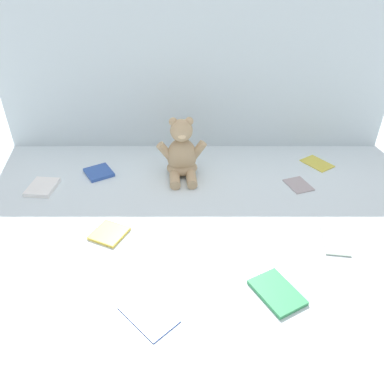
{
  "coord_description": "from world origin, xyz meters",
  "views": [
    {
      "loc": [
        -0.01,
        -1.06,
        0.75
      ],
      "look_at": [
        -0.01,
        -0.1,
        0.1
      ],
      "focal_mm": 35.3,
      "sensor_mm": 36.0,
      "label": 1
    }
  ],
  "objects_px": {
    "teddy_bear": "(183,155)",
    "book_case_0": "(278,293)",
    "book_case_1": "(150,314)",
    "book_case_3": "(44,187)",
    "book_case_7": "(336,241)",
    "book_case_5": "(319,163)",
    "book_case_6": "(300,185)",
    "book_case_4": "(100,172)",
    "book_case_2": "(110,233)"
  },
  "relations": [
    {
      "from": "teddy_bear",
      "to": "book_case_0",
      "type": "relative_size",
      "value": 1.7
    },
    {
      "from": "book_case_1",
      "to": "book_case_3",
      "type": "xyz_separation_m",
      "value": [
        -0.43,
        0.55,
        0.0
      ]
    },
    {
      "from": "book_case_3",
      "to": "book_case_7",
      "type": "distance_m",
      "value": 1.0
    },
    {
      "from": "teddy_bear",
      "to": "book_case_5",
      "type": "distance_m",
      "value": 0.55
    },
    {
      "from": "book_case_1",
      "to": "book_case_6",
      "type": "relative_size",
      "value": 1.4
    },
    {
      "from": "book_case_4",
      "to": "book_case_6",
      "type": "relative_size",
      "value": 1.01
    },
    {
      "from": "book_case_6",
      "to": "book_case_3",
      "type": "bearing_deg",
      "value": 161.8
    },
    {
      "from": "book_case_0",
      "to": "book_case_1",
      "type": "xyz_separation_m",
      "value": [
        -0.32,
        -0.06,
        -0.0
      ]
    },
    {
      "from": "book_case_6",
      "to": "book_case_7",
      "type": "distance_m",
      "value": 0.31
    },
    {
      "from": "book_case_6",
      "to": "book_case_7",
      "type": "bearing_deg",
      "value": -102.81
    },
    {
      "from": "book_case_4",
      "to": "book_case_6",
      "type": "xyz_separation_m",
      "value": [
        0.75,
        -0.08,
        -0.0
      ]
    },
    {
      "from": "teddy_bear",
      "to": "book_case_6",
      "type": "distance_m",
      "value": 0.44
    },
    {
      "from": "book_case_6",
      "to": "teddy_bear",
      "type": "bearing_deg",
      "value": 149.71
    },
    {
      "from": "teddy_bear",
      "to": "book_case_2",
      "type": "height_order",
      "value": "teddy_bear"
    },
    {
      "from": "book_case_3",
      "to": "book_case_5",
      "type": "distance_m",
      "value": 1.05
    },
    {
      "from": "book_case_2",
      "to": "book_case_5",
      "type": "distance_m",
      "value": 0.87
    },
    {
      "from": "book_case_3",
      "to": "book_case_7",
      "type": "bearing_deg",
      "value": 169.18
    },
    {
      "from": "teddy_bear",
      "to": "book_case_6",
      "type": "height_order",
      "value": "teddy_bear"
    },
    {
      "from": "book_case_6",
      "to": "book_case_2",
      "type": "bearing_deg",
      "value": -176.36
    },
    {
      "from": "book_case_0",
      "to": "book_case_4",
      "type": "bearing_deg",
      "value": -74.78
    },
    {
      "from": "book_case_0",
      "to": "book_case_3",
      "type": "relative_size",
      "value": 1.15
    },
    {
      "from": "teddy_bear",
      "to": "book_case_0",
      "type": "distance_m",
      "value": 0.64
    },
    {
      "from": "teddy_bear",
      "to": "book_case_3",
      "type": "bearing_deg",
      "value": -172.87
    },
    {
      "from": "book_case_1",
      "to": "book_case_4",
      "type": "distance_m",
      "value": 0.7
    },
    {
      "from": "teddy_bear",
      "to": "book_case_1",
      "type": "xyz_separation_m",
      "value": [
        -0.07,
        -0.65,
        -0.08
      ]
    },
    {
      "from": "teddy_bear",
      "to": "book_case_6",
      "type": "relative_size",
      "value": 2.3
    },
    {
      "from": "book_case_3",
      "to": "book_case_5",
      "type": "xyz_separation_m",
      "value": [
        1.04,
        0.18,
        -0.0
      ]
    },
    {
      "from": "book_case_0",
      "to": "book_case_6",
      "type": "bearing_deg",
      "value": -137.98
    },
    {
      "from": "book_case_7",
      "to": "book_case_5",
      "type": "bearing_deg",
      "value": -91.28
    },
    {
      "from": "teddy_bear",
      "to": "book_case_3",
      "type": "distance_m",
      "value": 0.52
    },
    {
      "from": "book_case_3",
      "to": "book_case_2",
      "type": "bearing_deg",
      "value": 144.2
    },
    {
      "from": "teddy_bear",
      "to": "book_case_4",
      "type": "xyz_separation_m",
      "value": [
        -0.32,
        0.0,
        -0.08
      ]
    },
    {
      "from": "book_case_1",
      "to": "teddy_bear",
      "type": "bearing_deg",
      "value": -140.41
    },
    {
      "from": "book_case_1",
      "to": "book_case_4",
      "type": "relative_size",
      "value": 1.38
    },
    {
      "from": "book_case_1",
      "to": "book_case_6",
      "type": "distance_m",
      "value": 0.75
    },
    {
      "from": "book_case_1",
      "to": "book_case_5",
      "type": "bearing_deg",
      "value": -174.27
    },
    {
      "from": "book_case_2",
      "to": "book_case_6",
      "type": "xyz_separation_m",
      "value": [
        0.64,
        0.28,
        -0.0
      ]
    },
    {
      "from": "book_case_3",
      "to": "book_case_1",
      "type": "bearing_deg",
      "value": 134.04
    },
    {
      "from": "teddy_bear",
      "to": "book_case_7",
      "type": "height_order",
      "value": "teddy_bear"
    },
    {
      "from": "book_case_0",
      "to": "book_case_7",
      "type": "distance_m",
      "value": 0.29
    },
    {
      "from": "book_case_1",
      "to": "book_case_5",
      "type": "xyz_separation_m",
      "value": [
        0.6,
        0.73,
        -0.0
      ]
    },
    {
      "from": "book_case_4",
      "to": "book_case_7",
      "type": "xyz_separation_m",
      "value": [
        0.78,
        -0.39,
        -0.0
      ]
    },
    {
      "from": "book_case_3",
      "to": "book_case_4",
      "type": "xyz_separation_m",
      "value": [
        0.18,
        0.1,
        -0.0
      ]
    },
    {
      "from": "book_case_0",
      "to": "book_case_6",
      "type": "xyz_separation_m",
      "value": [
        0.17,
        0.51,
        -0.0
      ]
    },
    {
      "from": "book_case_1",
      "to": "book_case_3",
      "type": "height_order",
      "value": "book_case_3"
    },
    {
      "from": "book_case_0",
      "to": "book_case_3",
      "type": "bearing_deg",
      "value": -61.7
    },
    {
      "from": "teddy_bear",
      "to": "book_case_1",
      "type": "relative_size",
      "value": 1.64
    },
    {
      "from": "teddy_bear",
      "to": "book_case_1",
      "type": "bearing_deg",
      "value": -100.33
    },
    {
      "from": "book_case_0",
      "to": "book_case_7",
      "type": "xyz_separation_m",
      "value": [
        0.21,
        0.2,
        -0.0
      ]
    },
    {
      "from": "book_case_6",
      "to": "book_case_5",
      "type": "bearing_deg",
      "value": 35.22
    }
  ]
}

